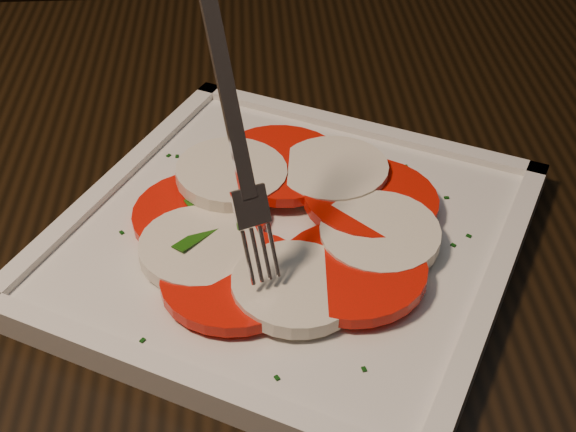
# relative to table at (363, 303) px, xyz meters

# --- Properties ---
(table) EXTENTS (1.29, 0.95, 0.75)m
(table) POSITION_rel_table_xyz_m (0.00, 0.00, 0.00)
(table) COLOR black
(table) RESTS_ON ground
(chair) EXTENTS (0.44, 0.44, 0.93)m
(chair) POSITION_rel_table_xyz_m (0.06, 0.86, -0.12)
(chair) COLOR black
(chair) RESTS_ON ground
(plate) EXTENTS (0.39, 0.39, 0.01)m
(plate) POSITION_rel_table_xyz_m (-0.06, -0.05, 0.11)
(plate) COLOR silver
(plate) RESTS_ON table
(caprese_salad) EXTENTS (0.25, 0.25, 0.02)m
(caprese_salad) POSITION_rel_table_xyz_m (-0.06, -0.05, 0.12)
(caprese_salad) COLOR red
(caprese_salad) RESTS_ON plate
(fork) EXTENTS (0.07, 0.09, 0.18)m
(fork) POSITION_rel_table_xyz_m (-0.09, -0.07, 0.22)
(fork) COLOR white
(fork) RESTS_ON caprese_salad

